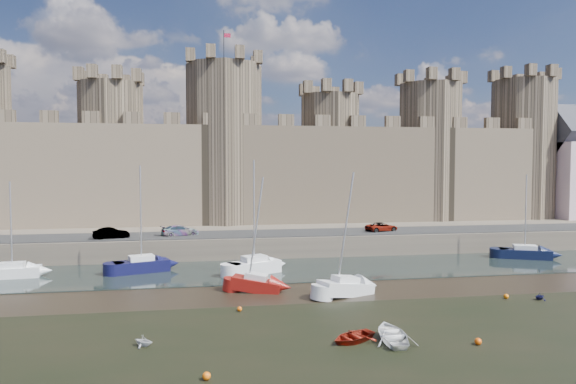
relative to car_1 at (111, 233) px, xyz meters
name	(u,v)px	position (x,y,z in m)	size (l,w,h in m)	color
ground	(224,362)	(11.53, -32.50, -3.16)	(160.00, 160.00, 0.00)	black
water_channel	(215,272)	(11.53, -8.50, -3.12)	(160.00, 12.00, 0.08)	black
quay	(210,222)	(11.53, 27.50, -1.91)	(160.00, 60.00, 2.50)	#4C443A
road	(213,235)	(11.53, 1.50, -0.61)	(160.00, 7.00, 0.10)	black
castle	(206,160)	(10.89, 15.50, 8.52)	(108.50, 11.00, 29.00)	#42382B
car_1	(111,233)	(0.00, 0.00, 0.00)	(1.39, 3.98, 1.31)	gray
car_2	(180,231)	(7.63, 1.39, -0.02)	(1.79, 4.40, 1.28)	gray
car_3	(382,227)	(32.68, 1.20, -0.07)	(1.93, 4.19, 1.17)	gray
sailboat_0	(12,271)	(-7.85, -7.96, -2.41)	(5.16, 2.47, 9.30)	silver
sailboat_1	(142,265)	(4.17, -7.36, -2.32)	(5.79, 3.76, 10.82)	black
sailboat_2	(254,265)	(15.40, -9.88, -2.27)	(5.63, 4.08, 11.35)	white
sailboat_3	(525,252)	(47.32, -6.65, -2.39)	(5.96, 4.25, 9.76)	black
sailboat_4	(256,283)	(14.90, -16.95, -2.42)	(4.55, 2.83, 9.95)	maroon
sailboat_5	(345,287)	(22.14, -19.49, -2.41)	(5.16, 3.53, 10.37)	silver
dinghy_2	(392,336)	(21.92, -30.93, -2.79)	(2.53, 0.73, 3.54)	silver
dinghy_3	(144,341)	(6.83, -29.25, -2.82)	(1.09, 0.67, 1.27)	silver
dinghy_4	(353,337)	(19.50, -30.53, -2.85)	(2.14, 0.62, 3.00)	maroon
dinghy_7	(540,297)	(37.28, -23.50, -2.87)	(0.94, 0.57, 1.09)	black
buoy_1	(240,309)	(13.04, -22.77, -2.96)	(0.38, 0.38, 0.38)	#E05609
buoy_2	(207,376)	(10.55, -34.78, -2.94)	(0.43, 0.43, 0.43)	#E9600A
buoy_3	(506,296)	(34.81, -22.69, -2.95)	(0.42, 0.42, 0.42)	orange
buoy_5	(478,341)	(26.87, -32.28, -2.94)	(0.44, 0.44, 0.44)	#E04F09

